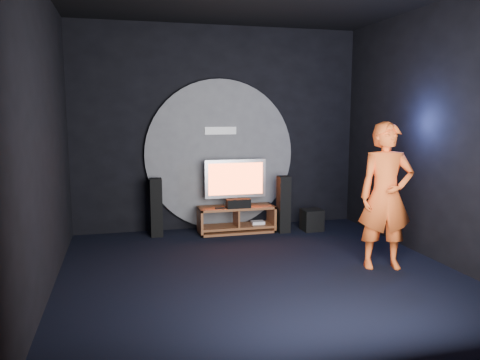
% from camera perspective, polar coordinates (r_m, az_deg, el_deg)
% --- Properties ---
extents(floor, '(5.00, 5.00, 0.00)m').
position_cam_1_polar(floor, '(6.12, 2.41, -11.18)').
color(floor, black).
rests_on(floor, ground).
extents(back_wall, '(5.00, 0.04, 3.50)m').
position_cam_1_polar(back_wall, '(8.20, -2.56, 6.27)').
color(back_wall, black).
rests_on(back_wall, ground).
extents(front_wall, '(5.00, 0.04, 3.50)m').
position_cam_1_polar(front_wall, '(3.46, 14.56, 3.25)').
color(front_wall, black).
rests_on(front_wall, ground).
extents(left_wall, '(0.04, 5.00, 3.50)m').
position_cam_1_polar(left_wall, '(5.59, -22.92, 4.68)').
color(left_wall, black).
rests_on(left_wall, ground).
extents(right_wall, '(0.04, 5.00, 3.50)m').
position_cam_1_polar(right_wall, '(6.92, 22.84, 5.26)').
color(right_wall, black).
rests_on(right_wall, ground).
extents(wall_disc_panel, '(2.60, 0.11, 2.60)m').
position_cam_1_polar(wall_disc_panel, '(8.17, -2.46, 3.11)').
color(wall_disc_panel, '#515156').
rests_on(wall_disc_panel, ground).
extents(media_console, '(1.30, 0.45, 0.45)m').
position_cam_1_polar(media_console, '(8.01, -0.39, -5.00)').
color(media_console, '#9A522F').
rests_on(media_console, ground).
extents(tv, '(1.06, 0.22, 0.79)m').
position_cam_1_polar(tv, '(7.95, -0.56, -0.06)').
color(tv, '#B1B1B8').
rests_on(tv, media_console).
extents(center_speaker, '(0.40, 0.15, 0.15)m').
position_cam_1_polar(center_speaker, '(7.81, -0.19, -2.88)').
color(center_speaker, black).
rests_on(center_speaker, media_console).
extents(remote, '(0.18, 0.05, 0.02)m').
position_cam_1_polar(remote, '(7.77, -2.41, -3.42)').
color(remote, black).
rests_on(remote, media_console).
extents(tower_speaker_left, '(0.19, 0.21, 0.97)m').
position_cam_1_polar(tower_speaker_left, '(7.82, -10.18, -3.31)').
color(tower_speaker_left, black).
rests_on(tower_speaker_left, ground).
extents(tower_speaker_right, '(0.19, 0.21, 0.97)m').
position_cam_1_polar(tower_speaker_right, '(7.99, 5.33, -2.97)').
color(tower_speaker_right, black).
rests_on(tower_speaker_right, ground).
extents(subwoofer, '(0.33, 0.33, 0.37)m').
position_cam_1_polar(subwoofer, '(8.23, 8.74, -4.82)').
color(subwoofer, black).
rests_on(subwoofer, ground).
extents(player, '(0.79, 0.61, 1.92)m').
position_cam_1_polar(player, '(6.35, 17.35, -1.87)').
color(player, '#F65D21').
rests_on(player, ground).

